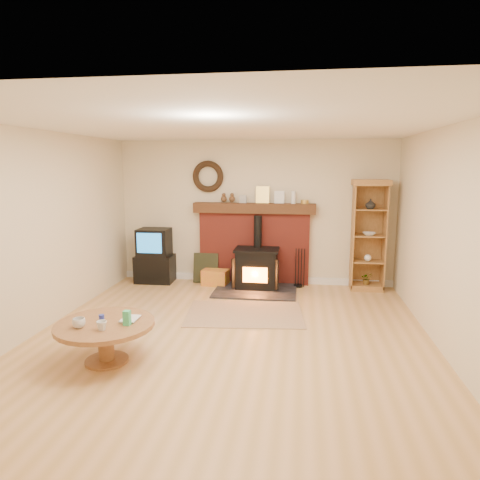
% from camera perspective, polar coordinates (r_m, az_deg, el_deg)
% --- Properties ---
extents(ground, '(5.50, 5.50, 0.00)m').
position_cam_1_polar(ground, '(5.49, -1.41, -13.10)').
color(ground, tan).
rests_on(ground, ground).
extents(room_shell, '(5.02, 5.52, 2.61)m').
position_cam_1_polar(room_shell, '(5.17, -1.50, 5.16)').
color(room_shell, beige).
rests_on(room_shell, ground).
extents(chimney_breast, '(2.20, 0.22, 1.78)m').
position_cam_1_polar(chimney_breast, '(7.81, 1.88, -0.02)').
color(chimney_breast, maroon).
rests_on(chimney_breast, ground).
extents(wood_stove, '(1.40, 1.00, 1.28)m').
position_cam_1_polar(wood_stove, '(7.51, 2.21, -3.96)').
color(wood_stove, black).
rests_on(wood_stove, ground).
extents(area_rug, '(1.79, 1.32, 0.01)m').
position_cam_1_polar(area_rug, '(6.34, 0.64, -9.80)').
color(area_rug, brown).
rests_on(area_rug, ground).
extents(tv_unit, '(0.70, 0.50, 1.00)m').
position_cam_1_polar(tv_unit, '(8.09, -11.31, -2.18)').
color(tv_unit, black).
rests_on(tv_unit, ground).
extents(curio_cabinet, '(0.61, 0.44, 1.91)m').
position_cam_1_polar(curio_cabinet, '(7.71, 16.72, 0.62)').
color(curio_cabinet, brown).
rests_on(curio_cabinet, ground).
extents(firelog_box, '(0.49, 0.35, 0.29)m').
position_cam_1_polar(firelog_box, '(7.79, -3.30, -5.01)').
color(firelog_box, '#DFE710').
rests_on(firelog_box, ground).
extents(leaning_painting, '(0.46, 0.12, 0.55)m').
position_cam_1_polar(leaning_painting, '(7.95, -4.59, -3.74)').
color(leaning_painting, black).
rests_on(leaning_painting, ground).
extents(fire_tools, '(0.19, 0.16, 0.70)m').
position_cam_1_polar(fire_tools, '(7.74, 7.85, -5.10)').
color(fire_tools, black).
rests_on(fire_tools, ground).
extents(coffee_table, '(1.07, 1.07, 0.61)m').
position_cam_1_polar(coffee_table, '(4.99, -17.55, -11.40)').
color(coffee_table, brown).
rests_on(coffee_table, ground).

